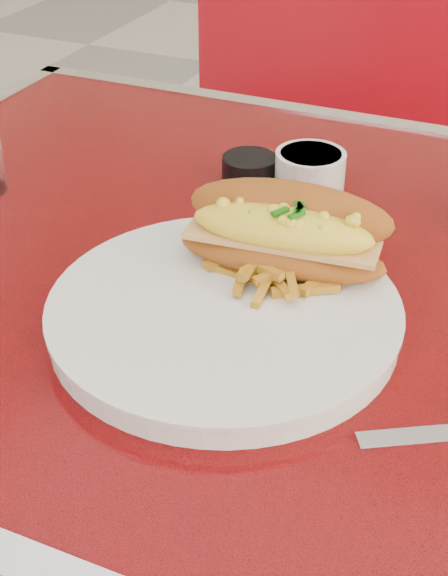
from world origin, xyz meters
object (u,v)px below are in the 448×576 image
at_px(booth_bench_far, 432,275).
at_px(dinner_plate, 224,314).
at_px(mac_hoagie, 285,231).
at_px(diner_table, 326,400).
at_px(fork, 317,286).
at_px(sauce_cup_left, 249,168).
at_px(gravy_ramekin, 310,170).

relative_size(booth_bench_far, dinner_plate, 2.88).
bearing_deg(booth_bench_far, mac_hoagie, -93.06).
bearing_deg(mac_hoagie, dinner_plate, -112.29).
xyz_separation_m(diner_table, dinner_plate, (-0.07, -0.12, 0.17)).
height_order(diner_table, dinner_plate, dinner_plate).
distance_m(booth_bench_far, fork, 1.00).
height_order(fork, sauce_cup_left, sauce_cup_left).
distance_m(diner_table, sauce_cup_left, 0.28).
bearing_deg(sauce_cup_left, fork, -54.42).
xyz_separation_m(diner_table, mac_hoagie, (-0.05, -0.04, 0.22)).
distance_m(dinner_plate, fork, 0.09).
xyz_separation_m(gravy_ramekin, sauce_cup_left, (-0.07, -0.01, -0.01)).
bearing_deg(dinner_plate, fork, 42.13).
bearing_deg(dinner_plate, booth_bench_far, 85.66).
height_order(mac_hoagie, fork, mac_hoagie).
bearing_deg(gravy_ramekin, dinner_plate, -86.90).
bearing_deg(booth_bench_far, gravy_ramekin, -97.61).
bearing_deg(fork, sauce_cup_left, 39.04).
relative_size(booth_bench_far, fork, 7.17).
bearing_deg(sauce_cup_left, dinner_plate, -72.53).
xyz_separation_m(diner_table, gravy_ramekin, (-0.09, 0.17, 0.19)).
xyz_separation_m(mac_hoagie, sauce_cup_left, (-0.11, 0.19, -0.04)).
distance_m(booth_bench_far, gravy_ramekin, 0.82).
relative_size(mac_hoagie, fork, 1.22).
bearing_deg(dinner_plate, mac_hoagie, 73.14).
distance_m(mac_hoagie, fork, 0.06).
height_order(booth_bench_far, sauce_cup_left, booth_bench_far).
relative_size(diner_table, sauce_cup_left, 15.84).
distance_m(mac_hoagie, gravy_ramekin, 0.21).
xyz_separation_m(dinner_plate, mac_hoagie, (0.03, 0.08, 0.05)).
height_order(diner_table, fork, fork).
xyz_separation_m(dinner_plate, fork, (0.07, 0.06, 0.01)).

